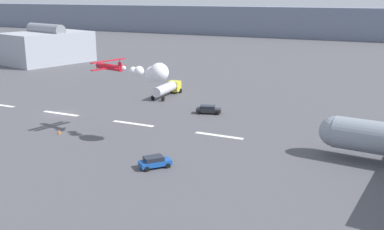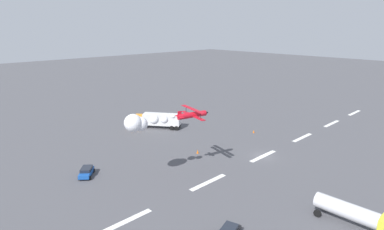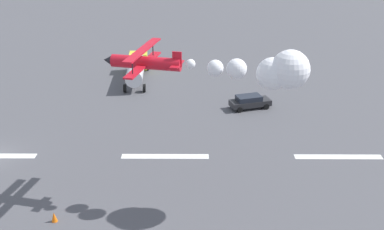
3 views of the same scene
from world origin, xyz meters
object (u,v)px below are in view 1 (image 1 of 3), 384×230
at_px(fuel_tanker_truck, 167,88).
at_px(airport_staff_sedan, 208,109).
at_px(stunt_biplane_red, 147,72).
at_px(traffic_cone_far, 59,132).
at_px(followme_car_yellow, 155,162).

bearing_deg(fuel_tanker_truck, airport_staff_sedan, -34.67).
bearing_deg(airport_staff_sedan, stunt_biplane_red, -96.15).
distance_m(stunt_biplane_red, airport_staff_sedan, 20.90).
relative_size(stunt_biplane_red, traffic_cone_far, 19.98).
relative_size(followme_car_yellow, airport_staff_sedan, 0.86).
height_order(followme_car_yellow, traffic_cone_far, followme_car_yellow).
xyz_separation_m(fuel_tanker_truck, traffic_cone_far, (-2.55, -31.37, -1.38)).
bearing_deg(followme_car_yellow, traffic_cone_far, 163.91).
height_order(followme_car_yellow, airport_staff_sedan, same).
bearing_deg(airport_staff_sedan, followme_car_yellow, -80.75).
distance_m(airport_staff_sedan, traffic_cone_far, 27.28).
bearing_deg(traffic_cone_far, fuel_tanker_truck, 85.35).
distance_m(stunt_biplane_red, fuel_tanker_truck, 31.64).
distance_m(fuel_tanker_truck, followme_car_yellow, 41.70).
bearing_deg(fuel_tanker_truck, traffic_cone_far, -94.65).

